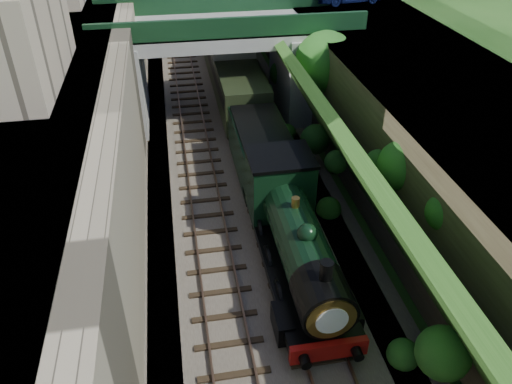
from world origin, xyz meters
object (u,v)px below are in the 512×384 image
Objects in this scene: tender at (261,154)px; road_bridge at (233,56)px; tree at (326,64)px; locomotive at (295,237)px.

road_bridge is at bearing 91.72° from tender.
tree is 7.24m from tender.
tender is at bearing 90.00° from locomotive.
tree is 13.13m from locomotive.
locomotive is 1.70× the size of tender.
locomotive is (-4.71, -11.94, -2.75)m from tree.
locomotive reaches higher than tender.
locomotive is (0.26, -15.88, -2.18)m from road_bridge.
tree is at bearing 68.46° from locomotive.
road_bridge is at bearing 90.92° from locomotive.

